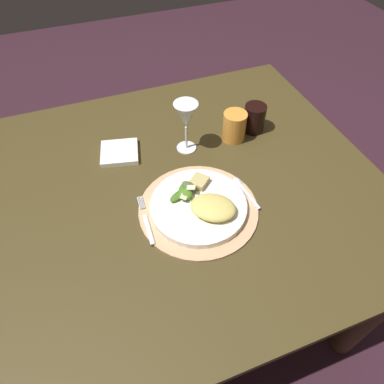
{
  "coord_description": "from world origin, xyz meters",
  "views": [
    {
      "loc": [
        -0.22,
        -0.66,
        1.46
      ],
      "look_at": [
        0.01,
        -0.06,
        0.73
      ],
      "focal_mm": 32.11,
      "sensor_mm": 36.0,
      "label": 1
    }
  ],
  "objects_px": {
    "dark_tumbler": "(254,118)",
    "dining_table": "(184,215)",
    "fork": "(146,222)",
    "spoon": "(242,188)",
    "wine_glass": "(186,117)",
    "dinner_plate": "(198,206)",
    "amber_tumbler": "(234,126)",
    "napkin": "(120,152)"
  },
  "relations": [
    {
      "from": "spoon",
      "to": "amber_tumbler",
      "type": "relative_size",
      "value": 1.36
    },
    {
      "from": "dining_table",
      "to": "amber_tumbler",
      "type": "xyz_separation_m",
      "value": [
        0.23,
        0.14,
        0.2
      ]
    },
    {
      "from": "fork",
      "to": "wine_glass",
      "type": "relative_size",
      "value": 0.98
    },
    {
      "from": "wine_glass",
      "to": "dining_table",
      "type": "bearing_deg",
      "value": -113.66
    },
    {
      "from": "spoon",
      "to": "wine_glass",
      "type": "distance_m",
      "value": 0.27
    },
    {
      "from": "amber_tumbler",
      "to": "dark_tumbler",
      "type": "distance_m",
      "value": 0.08
    },
    {
      "from": "dining_table",
      "to": "dark_tumbler",
      "type": "height_order",
      "value": "dark_tumbler"
    },
    {
      "from": "dinner_plate",
      "to": "amber_tumbler",
      "type": "xyz_separation_m",
      "value": [
        0.22,
        0.24,
        0.03
      ]
    },
    {
      "from": "dinner_plate",
      "to": "wine_glass",
      "type": "relative_size",
      "value": 1.56
    },
    {
      "from": "spoon",
      "to": "wine_glass",
      "type": "xyz_separation_m",
      "value": [
        -0.09,
        0.23,
        0.12
      ]
    },
    {
      "from": "wine_glass",
      "to": "amber_tumbler",
      "type": "relative_size",
      "value": 1.75
    },
    {
      "from": "dark_tumbler",
      "to": "fork",
      "type": "bearing_deg",
      "value": -150.07
    },
    {
      "from": "spoon",
      "to": "dark_tumbler",
      "type": "relative_size",
      "value": 1.4
    },
    {
      "from": "dining_table",
      "to": "napkin",
      "type": "xyz_separation_m",
      "value": [
        -0.15,
        0.19,
        0.16
      ]
    },
    {
      "from": "dark_tumbler",
      "to": "dining_table",
      "type": "bearing_deg",
      "value": -153.68
    },
    {
      "from": "dining_table",
      "to": "wine_glass",
      "type": "bearing_deg",
      "value": 66.34
    },
    {
      "from": "fork",
      "to": "dinner_plate",
      "type": "bearing_deg",
      "value": -1.05
    },
    {
      "from": "dinner_plate",
      "to": "amber_tumbler",
      "type": "bearing_deg",
      "value": 47.98
    },
    {
      "from": "dark_tumbler",
      "to": "wine_glass",
      "type": "bearing_deg",
      "value": -177.44
    },
    {
      "from": "dining_table",
      "to": "dark_tumbler",
      "type": "bearing_deg",
      "value": 26.32
    },
    {
      "from": "dinner_plate",
      "to": "wine_glass",
      "type": "height_order",
      "value": "wine_glass"
    },
    {
      "from": "fork",
      "to": "amber_tumbler",
      "type": "distance_m",
      "value": 0.44
    },
    {
      "from": "dinner_plate",
      "to": "wine_glass",
      "type": "xyz_separation_m",
      "value": [
        0.06,
        0.25,
        0.11
      ]
    },
    {
      "from": "dinner_plate",
      "to": "amber_tumbler",
      "type": "relative_size",
      "value": 2.73
    },
    {
      "from": "fork",
      "to": "dark_tumbler",
      "type": "distance_m",
      "value": 0.52
    },
    {
      "from": "wine_glass",
      "to": "amber_tumbler",
      "type": "xyz_separation_m",
      "value": [
        0.16,
        -0.01,
        -0.07
      ]
    },
    {
      "from": "spoon",
      "to": "dark_tumbler",
      "type": "xyz_separation_m",
      "value": [
        0.16,
        0.24,
        0.04
      ]
    },
    {
      "from": "dining_table",
      "to": "spoon",
      "type": "xyz_separation_m",
      "value": [
        0.15,
        -0.09,
        0.16
      ]
    },
    {
      "from": "dinner_plate",
      "to": "dark_tumbler",
      "type": "xyz_separation_m",
      "value": [
        0.3,
        0.26,
        0.03
      ]
    },
    {
      "from": "dinner_plate",
      "to": "wine_glass",
      "type": "bearing_deg",
      "value": 77.41
    },
    {
      "from": "dinner_plate",
      "to": "spoon",
      "type": "relative_size",
      "value": 2.01
    },
    {
      "from": "napkin",
      "to": "spoon",
      "type": "bearing_deg",
      "value": -42.51
    },
    {
      "from": "dinner_plate",
      "to": "fork",
      "type": "distance_m",
      "value": 0.15
    },
    {
      "from": "spoon",
      "to": "dinner_plate",
      "type": "bearing_deg",
      "value": -171.07
    },
    {
      "from": "fork",
      "to": "dark_tumbler",
      "type": "height_order",
      "value": "dark_tumbler"
    },
    {
      "from": "dining_table",
      "to": "dark_tumbler",
      "type": "relative_size",
      "value": 12.36
    },
    {
      "from": "dinner_plate",
      "to": "dark_tumbler",
      "type": "height_order",
      "value": "dark_tumbler"
    },
    {
      "from": "dining_table",
      "to": "fork",
      "type": "xyz_separation_m",
      "value": [
        -0.14,
        -0.11,
        0.16
      ]
    },
    {
      "from": "dinner_plate",
      "to": "spoon",
      "type": "height_order",
      "value": "dinner_plate"
    },
    {
      "from": "napkin",
      "to": "dark_tumbler",
      "type": "xyz_separation_m",
      "value": [
        0.46,
        -0.04,
        0.04
      ]
    },
    {
      "from": "wine_glass",
      "to": "napkin",
      "type": "bearing_deg",
      "value": 167.4
    },
    {
      "from": "napkin",
      "to": "wine_glass",
      "type": "height_order",
      "value": "wine_glass"
    }
  ]
}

